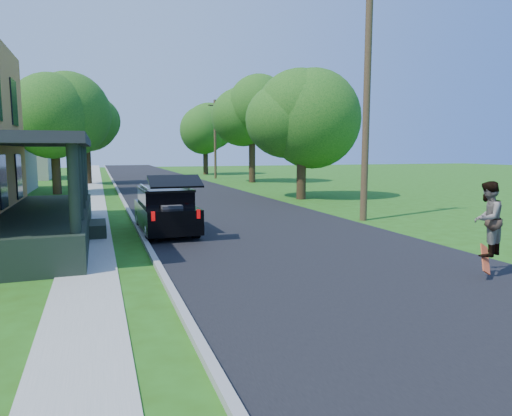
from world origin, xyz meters
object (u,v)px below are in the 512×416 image
object	(u,v)px
tree_right_near	(301,108)
utility_pole_near	(367,98)
black_suv	(166,210)
skateboarder	(487,219)

from	to	relation	value
tree_right_near	utility_pole_near	size ratio (longest dim) A/B	0.86
utility_pole_near	black_suv	bearing A→B (deg)	-171.43
skateboarder	utility_pole_near	world-z (taller)	utility_pole_near
black_suv	tree_right_near	world-z (taller)	tree_right_near
utility_pole_near	skateboarder	bearing A→B (deg)	-97.03
skateboarder	utility_pole_near	distance (m)	8.85
black_suv	utility_pole_near	bearing A→B (deg)	0.58
black_suv	skateboarder	size ratio (longest dim) A/B	2.70
skateboarder	tree_right_near	size ratio (longest dim) A/B	0.20
black_suv	utility_pole_near	distance (m)	8.66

